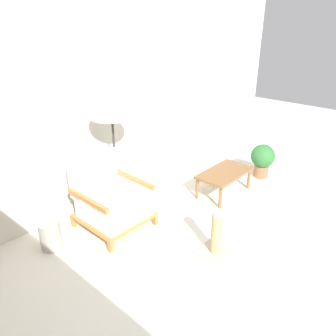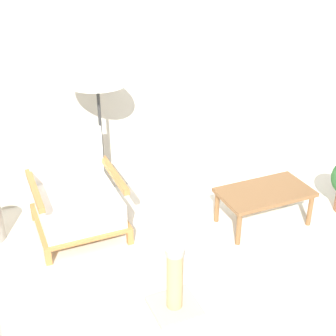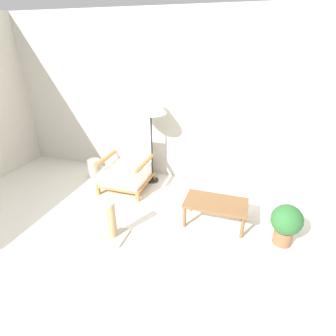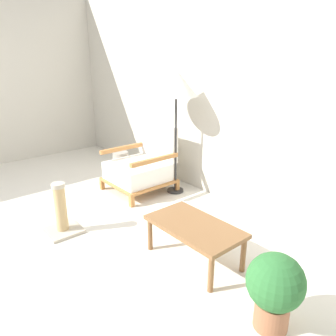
{
  "view_description": "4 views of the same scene",
  "coord_description": "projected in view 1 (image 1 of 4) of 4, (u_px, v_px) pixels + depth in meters",
  "views": [
    {
      "loc": [
        -2.52,
        -1.25,
        2.31
      ],
      "look_at": [
        0.29,
        1.29,
        0.55
      ],
      "focal_mm": 35.0,
      "sensor_mm": 36.0,
      "label": 1
    },
    {
      "loc": [
        -1.13,
        -2.02,
        2.41
      ],
      "look_at": [
        0.29,
        1.29,
        0.55
      ],
      "focal_mm": 50.0,
      "sensor_mm": 36.0,
      "label": 2
    },
    {
      "loc": [
        1.35,
        -2.02,
        2.24
      ],
      "look_at": [
        0.29,
        1.29,
        0.55
      ],
      "focal_mm": 28.0,
      "sensor_mm": 36.0,
      "label": 3
    },
    {
      "loc": [
        2.77,
        -0.81,
        1.68
      ],
      "look_at": [
        0.29,
        1.29,
        0.55
      ],
      "focal_mm": 35.0,
      "sensor_mm": 36.0,
      "label": 4
    }
  ],
  "objects": [
    {
      "name": "floor_lamp",
      "position": [
        111.0,
        107.0,
        3.84
      ],
      "size": [
        0.52,
        0.52,
        1.52
      ],
      "color": "#2D2D2D",
      "rests_on": "ground_plane"
    },
    {
      "name": "potted_plant",
      "position": [
        262.0,
        158.0,
        5.06
      ],
      "size": [
        0.37,
        0.37,
        0.53
      ],
      "color": "#935B3D",
      "rests_on": "ground_plane"
    },
    {
      "name": "armchair",
      "position": [
        111.0,
        201.0,
        3.87
      ],
      "size": [
        0.74,
        0.75,
        0.84
      ],
      "color": "#B2753D",
      "rests_on": "ground_plane"
    },
    {
      "name": "vase",
      "position": [
        50.0,
        235.0,
        3.53
      ],
      "size": [
        0.23,
        0.23,
        0.32
      ],
      "primitive_type": "cylinder",
      "color": "#9E998E",
      "rests_on": "ground_plane"
    },
    {
      "name": "ground_plane",
      "position": [
        240.0,
        259.0,
        3.43
      ],
      "size": [
        14.0,
        14.0,
        0.0
      ],
      "primitive_type": "plane",
      "color": "silver"
    },
    {
      "name": "coffee_table",
      "position": [
        224.0,
        174.0,
        4.58
      ],
      "size": [
        0.82,
        0.46,
        0.34
      ],
      "color": "brown",
      "rests_on": "ground_plane"
    },
    {
      "name": "scratching_post",
      "position": [
        216.0,
        239.0,
        3.43
      ],
      "size": [
        0.33,
        0.33,
        0.52
      ],
      "color": "#B2A893",
      "rests_on": "ground_plane"
    },
    {
      "name": "wall_back",
      "position": [
        104.0,
        99.0,
        4.15
      ],
      "size": [
        8.0,
        0.06,
        2.7
      ],
      "color": "beige",
      "rests_on": "ground_plane"
    }
  ]
}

